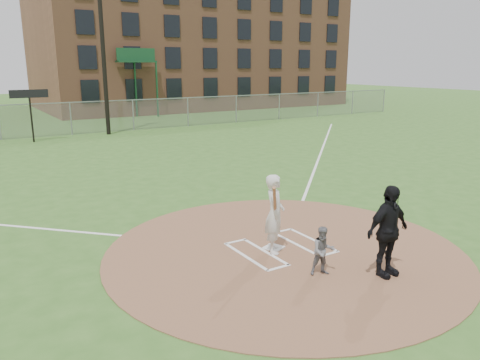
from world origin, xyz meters
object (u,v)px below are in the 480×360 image
batter_at_plate (275,214)px  home_plate (274,248)px  umpire (388,231)px  catcher (323,251)px

batter_at_plate → home_plate: bearing=56.4°
umpire → batter_at_plate: umpire is taller
home_plate → catcher: (0.03, -1.70, 0.51)m
catcher → home_plate: bearing=111.3°
umpire → home_plate: bearing=113.6°
umpire → batter_at_plate: 2.54m
catcher → batter_at_plate: (-0.15, 1.52, 0.41)m
home_plate → catcher: bearing=-88.9°
umpire → catcher: bearing=145.9°
umpire → batter_at_plate: (-1.24, 2.22, -0.03)m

